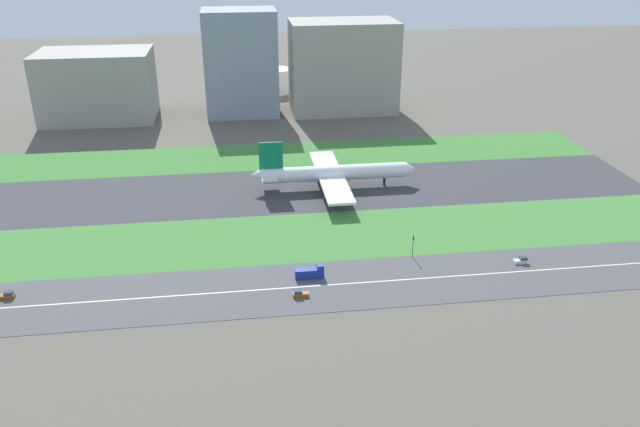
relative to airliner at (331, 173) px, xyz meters
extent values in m
plane|color=#5B564C|center=(-16.83, 0.00, -6.23)|extent=(800.00, 800.00, 0.00)
cube|color=#38383D|center=(-16.83, 0.00, -6.18)|extent=(280.00, 46.00, 0.10)
cube|color=#3D7A33|center=(-16.83, 41.00, -6.18)|extent=(280.00, 36.00, 0.10)
cube|color=#427F38|center=(-16.83, -41.00, -6.18)|extent=(280.00, 36.00, 0.10)
cube|color=#4C4C4F|center=(-16.83, -73.00, -6.18)|extent=(280.00, 28.00, 0.10)
cube|color=silver|center=(-16.83, -73.00, -6.13)|extent=(266.00, 0.50, 0.01)
cylinder|color=white|center=(1.68, 0.00, 0.07)|extent=(56.00, 6.00, 6.00)
cone|color=white|center=(31.68, 0.00, 0.07)|extent=(4.00, 5.70, 5.70)
cone|color=white|center=(-28.82, 0.00, 0.87)|extent=(5.00, 5.40, 5.40)
cube|color=#0C724C|center=(-23.32, 0.00, 8.07)|extent=(9.00, 0.80, 11.00)
cube|color=white|center=(-24.32, 0.00, 1.07)|extent=(6.00, 16.00, 0.60)
cube|color=white|center=(-0.32, 15.00, -1.13)|extent=(10.00, 26.00, 1.00)
cylinder|color=gray|center=(0.68, 9.00, -3.33)|extent=(5.00, 3.20, 3.20)
cube|color=white|center=(-0.32, -15.00, -1.13)|extent=(10.00, 26.00, 1.00)
cylinder|color=gray|center=(0.68, -9.00, -3.33)|extent=(5.00, 3.20, 3.20)
cylinder|color=black|center=(21.28, 0.00, -4.53)|extent=(1.00, 1.00, 3.20)
cylinder|color=black|center=(-2.32, 3.50, -4.53)|extent=(1.00, 1.00, 3.20)
cylinder|color=black|center=(-2.32, -3.50, -4.53)|extent=(1.00, 1.00, 3.20)
cube|color=brown|center=(-20.44, -78.00, -5.58)|extent=(4.40, 1.80, 1.10)
cube|color=#333D4C|center=(-21.24, -78.00, -4.58)|extent=(2.20, 1.66, 0.90)
cube|color=navy|center=(-16.83, -68.00, -4.73)|extent=(8.40, 2.50, 2.80)
cube|color=navy|center=(-13.63, -68.00, -2.73)|extent=(2.00, 2.30, 1.20)
cube|color=brown|center=(-101.27, -68.00, -5.58)|extent=(4.40, 1.80, 1.10)
cube|color=#333D4C|center=(-100.47, -68.00, -4.58)|extent=(2.20, 1.66, 0.90)
cube|color=silver|center=(48.10, -68.00, -5.58)|extent=(4.40, 1.80, 1.10)
cube|color=#333D4C|center=(48.90, -68.00, -4.58)|extent=(2.20, 1.66, 0.90)
cylinder|color=#4C4C51|center=(16.32, -60.00, -3.13)|extent=(0.24, 0.24, 6.00)
cube|color=black|center=(16.32, -60.00, 0.47)|extent=(0.36, 0.36, 1.20)
sphere|color=#19D826|center=(16.32, -60.20, 0.77)|extent=(0.24, 0.24, 0.24)
cube|color=#9E998E|center=(-106.83, 114.00, 11.49)|extent=(57.37, 37.77, 35.45)
cube|color=gray|center=(-31.48, 114.00, 21.25)|extent=(38.28, 27.72, 54.97)
cube|color=#9E998E|center=(23.61, 114.00, 17.94)|extent=(56.94, 33.93, 48.35)
cylinder|color=silver|center=(-37.47, 159.00, 2.54)|extent=(16.91, 16.91, 17.55)
cylinder|color=silver|center=(-10.92, 159.00, 1.09)|extent=(19.99, 19.99, 14.64)
camera|label=1|loc=(-35.34, -227.30, 87.56)|focal=35.45mm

